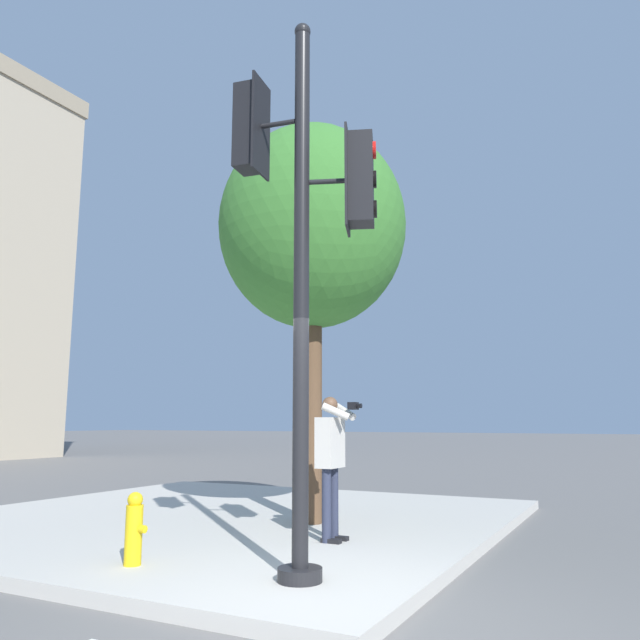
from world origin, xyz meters
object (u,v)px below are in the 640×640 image
at_px(street_tree, 312,229).
at_px(traffic_signal_pole, 302,226).
at_px(person_photographer, 331,453).
at_px(fire_hydrant, 134,529).

bearing_deg(street_tree, traffic_signal_pole, -153.90).
relative_size(traffic_signal_pole, street_tree, 0.93).
xyz_separation_m(person_photographer, fire_hydrant, (-2.02, 1.20, -0.67)).
height_order(traffic_signal_pole, street_tree, street_tree).
xyz_separation_m(traffic_signal_pole, street_tree, (2.84, 1.39, 0.98)).
xyz_separation_m(traffic_signal_pole, fire_hydrant, (-0.23, 1.77, -2.93)).
relative_size(traffic_signal_pole, fire_hydrant, 7.71).
distance_m(traffic_signal_pole, street_tree, 3.31).
height_order(traffic_signal_pole, fire_hydrant, traffic_signal_pole).
bearing_deg(traffic_signal_pole, person_photographer, 17.68).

